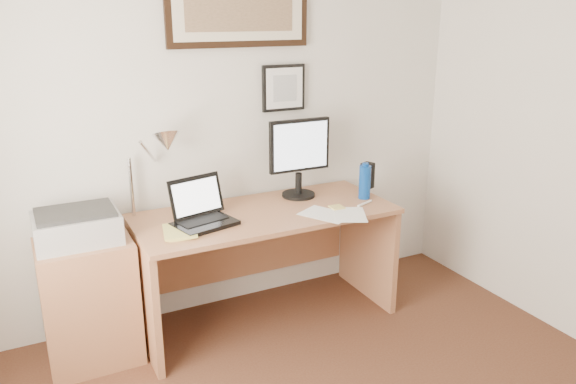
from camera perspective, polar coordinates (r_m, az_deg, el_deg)
wall_back at (r=3.61m, az=-7.08°, el=6.94°), size 3.50×0.02×2.50m
side_cabinet at (r=3.41m, az=-19.48°, el=-10.48°), size 0.50×0.40×0.73m
water_bottle at (r=3.71m, az=7.80°, el=1.00°), size 0.08×0.08×0.22m
bottle_cap at (r=3.68m, az=7.88°, el=2.80°), size 0.04×0.04×0.02m
speaker at (r=3.94m, az=8.06°, el=1.67°), size 0.10×0.09×0.18m
paper_sheet_a at (r=3.42m, az=3.85°, el=-2.27°), size 0.32×0.36×0.00m
paper_sheet_b at (r=3.42m, az=6.28°, el=-2.29°), size 0.29×0.33×0.00m
sticky_pad at (r=3.53m, az=4.98°, el=-1.55°), size 0.09×0.09×0.01m
marker_pen at (r=3.61m, az=7.80°, el=-1.16°), size 0.14×0.06×0.02m
book at (r=3.18m, az=-12.53°, el=-4.10°), size 0.22×0.27×0.02m
desk at (r=3.62m, az=-2.85°, el=-5.07°), size 1.60×0.70×0.75m
laptop at (r=3.29m, az=-8.76°, el=-2.20°), size 0.39×0.37×0.26m
lcd_monitor at (r=3.66m, az=1.16°, el=3.86°), size 0.42×0.22×0.52m
printer at (r=3.25m, az=-20.67°, el=-3.29°), size 0.44×0.34×0.18m
desk_lamp at (r=3.33m, az=-12.55°, el=4.63°), size 0.29×0.27×0.53m
picture_large at (r=3.58m, az=-4.99°, el=18.18°), size 0.92×0.04×0.47m
picture_small at (r=3.73m, az=-0.44°, el=10.53°), size 0.30×0.03×0.30m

